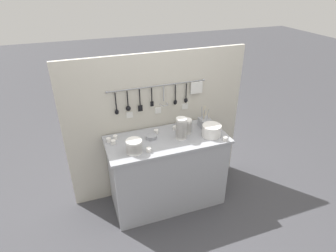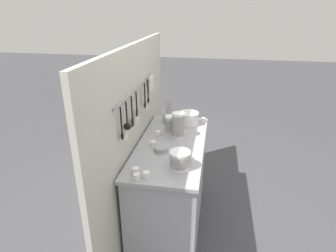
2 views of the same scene
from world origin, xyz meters
name	(u,v)px [view 2 (image 2 of 2)]	position (x,y,z in m)	size (l,w,h in m)	color
ground_plane	(171,221)	(0.00, 0.00, 0.00)	(20.00, 20.00, 0.00)	#424247
counter	(171,185)	(0.00, 0.00, 0.45)	(1.33, 0.59, 0.89)	#9EA0A8
back_wall	(136,142)	(0.00, 0.33, 0.88)	(2.13, 0.11, 1.76)	beige
bowl_stack_nested_right	(178,125)	(0.15, -0.04, 1.02)	(0.12, 0.12, 0.24)	white
bowl_stack_short_front	(171,124)	(0.25, 0.05, 0.98)	(0.11, 0.11, 0.17)	white
bowl_stack_wide_centre	(180,160)	(-0.40, -0.13, 0.96)	(0.16, 0.16, 0.14)	white
plate_stack	(189,118)	(0.48, -0.10, 0.96)	(0.21, 0.21, 0.13)	white
steel_mixing_bowl	(161,149)	(-0.16, 0.06, 0.91)	(0.12, 0.12, 0.04)	#93969E
cutlery_caddy	(169,117)	(0.50, 0.11, 0.95)	(0.12, 0.12, 0.27)	#93969E
cup_back_left	(188,157)	(-0.26, -0.18, 0.92)	(0.05, 0.05, 0.04)	white
cup_by_caddy	(203,120)	(0.57, -0.25, 0.92)	(0.05, 0.05, 0.04)	white
cup_edge_near	(146,175)	(-0.57, 0.09, 0.92)	(0.05, 0.05, 0.04)	white
cup_back_right	(137,177)	(-0.61, 0.15, 0.92)	(0.05, 0.05, 0.04)	white
cup_centre	(153,144)	(-0.08, 0.15, 0.92)	(0.05, 0.05, 0.04)	white
cup_front_left	(158,133)	(0.15, 0.15, 0.92)	(0.05, 0.05, 0.04)	white
cup_mid_row	(136,171)	(-0.53, 0.18, 0.92)	(0.05, 0.05, 0.04)	white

